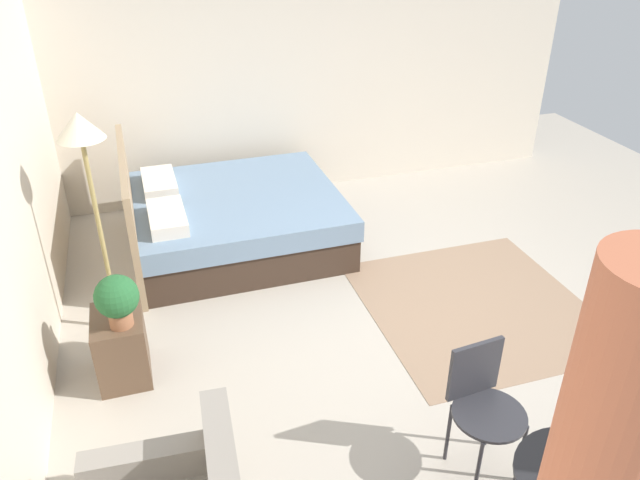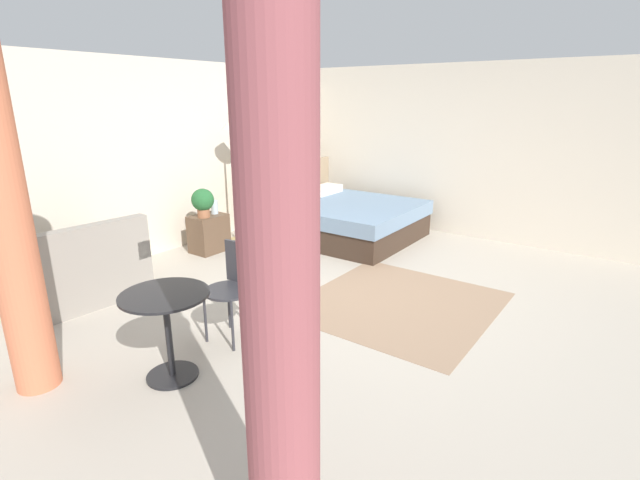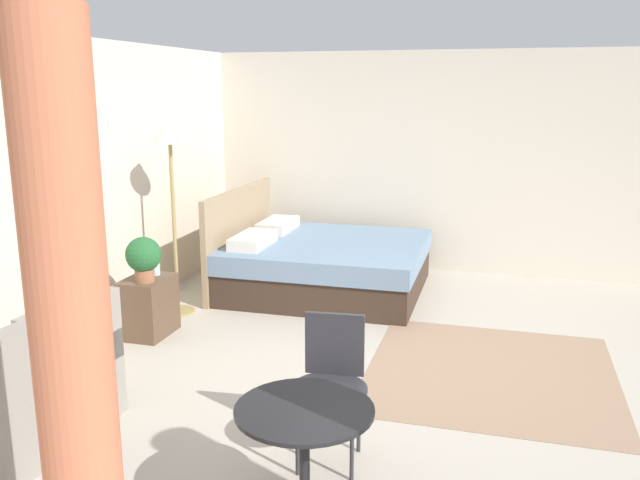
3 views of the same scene
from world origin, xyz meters
The scene contains 14 objects.
ground_plane centered at (0.00, 0.00, -0.01)m, with size 9.07×9.03×0.02m, color #B2A899.
wall_back centered at (0.00, 3.01, 1.28)m, with size 9.07×0.12×2.56m, color beige.
wall_right centered at (3.04, 0.00, 1.28)m, with size 0.12×6.03×2.56m, color beige.
area_rug centered at (0.11, -0.50, 0.00)m, with size 1.95×1.85×0.01m, color #93755B.
bed centered at (1.82, 1.34, 0.30)m, with size 1.87×2.06×1.08m.
couch centered at (-1.83, 2.25, 0.29)m, with size 1.37×0.88×0.87m.
nightstand centered at (0.12, 2.45, 0.26)m, with size 0.48×0.36×0.52m.
potted_plant centered at (0.02, 2.40, 0.74)m, with size 0.30×0.30×0.39m.
vase centered at (0.24, 2.43, 0.61)m, with size 0.10×0.10×0.19m.
floor_lamp centered at (0.73, 2.49, 1.53)m, with size 0.34×0.34×1.83m.
balcony_table centered at (-2.13, 0.31, 0.49)m, with size 0.65×0.65×0.70m.
cafe_chair_near_window centered at (-1.36, 0.38, 0.53)m, with size 0.48×0.48×0.85m.
curtain_left centered at (-2.79, -1.39, 1.21)m, with size 0.31×0.31×2.43m.
curtain_right centered at (-2.79, 1.03, 1.21)m, with size 0.30×0.30×2.43m.
Camera 2 is at (-4.01, -2.47, 2.07)m, focal length 26.24 mm.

